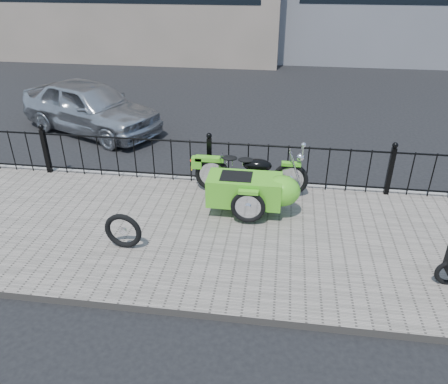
# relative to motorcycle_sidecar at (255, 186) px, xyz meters

# --- Properties ---
(ground) EXTENTS (120.00, 120.00, 0.00)m
(ground) POSITION_rel_motorcycle_sidecar_xyz_m (-0.99, -0.34, -0.59)
(ground) COLOR black
(ground) RESTS_ON ground
(sidewalk) EXTENTS (30.00, 3.80, 0.12)m
(sidewalk) POSITION_rel_motorcycle_sidecar_xyz_m (-0.99, -0.84, -0.53)
(sidewalk) COLOR #6B635A
(sidewalk) RESTS_ON ground
(curb) EXTENTS (30.00, 0.10, 0.12)m
(curb) POSITION_rel_motorcycle_sidecar_xyz_m (-0.99, 1.10, -0.53)
(curb) COLOR gray
(curb) RESTS_ON ground
(iron_fence) EXTENTS (14.11, 0.11, 1.08)m
(iron_fence) POSITION_rel_motorcycle_sidecar_xyz_m (-0.99, 0.96, -0.01)
(iron_fence) COLOR black
(iron_fence) RESTS_ON sidewalk
(motorcycle_sidecar) EXTENTS (2.28, 1.48, 0.98)m
(motorcycle_sidecar) POSITION_rel_motorcycle_sidecar_xyz_m (0.00, 0.00, 0.00)
(motorcycle_sidecar) COLOR black
(motorcycle_sidecar) RESTS_ON sidewalk
(spare_tire) EXTENTS (0.62, 0.13, 0.61)m
(spare_tire) POSITION_rel_motorcycle_sidecar_xyz_m (-1.96, -1.47, -0.17)
(spare_tire) COLOR black
(spare_tire) RESTS_ON sidewalk
(sedan_car) EXTENTS (4.36, 3.12, 1.38)m
(sedan_car) POSITION_rel_motorcycle_sidecar_xyz_m (-4.69, 3.75, 0.10)
(sedan_car) COLOR #ABAEB2
(sedan_car) RESTS_ON ground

